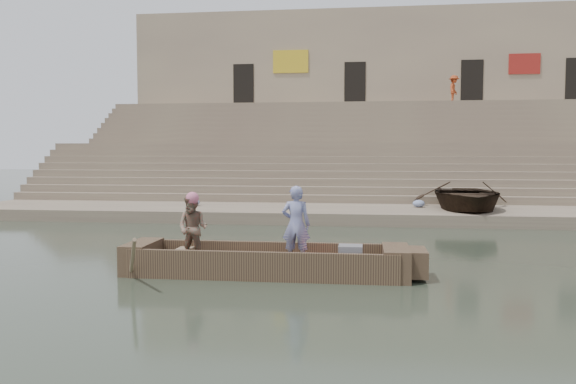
% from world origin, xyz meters
% --- Properties ---
extents(ground, '(120.00, 120.00, 0.00)m').
position_xyz_m(ground, '(0.00, 0.00, 0.00)').
color(ground, '#262E22').
rests_on(ground, ground).
extents(lower_landing, '(32.00, 4.00, 0.40)m').
position_xyz_m(lower_landing, '(0.00, 8.00, 0.20)').
color(lower_landing, gray).
rests_on(lower_landing, ground).
extents(mid_landing, '(32.00, 3.00, 2.80)m').
position_xyz_m(mid_landing, '(0.00, 15.50, 1.40)').
color(mid_landing, gray).
rests_on(mid_landing, ground).
extents(upper_landing, '(32.00, 3.00, 5.20)m').
position_xyz_m(upper_landing, '(0.00, 22.50, 2.60)').
color(upper_landing, gray).
rests_on(upper_landing, ground).
extents(ghat_steps, '(32.00, 11.00, 5.20)m').
position_xyz_m(ghat_steps, '(0.00, 17.19, 1.80)').
color(ghat_steps, gray).
rests_on(ghat_steps, ground).
extents(building_wall, '(32.00, 5.07, 11.20)m').
position_xyz_m(building_wall, '(0.00, 26.50, 5.60)').
color(building_wall, tan).
rests_on(building_wall, ground).
extents(main_rowboat, '(5.00, 1.30, 0.22)m').
position_xyz_m(main_rowboat, '(-3.30, -1.70, 0.11)').
color(main_rowboat, brown).
rests_on(main_rowboat, ground).
extents(rowboat_trim, '(6.04, 2.63, 2.01)m').
position_xyz_m(rowboat_trim, '(-3.09, -1.71, 0.31)').
color(rowboat_trim, brown).
rests_on(rowboat_trim, ground).
extents(standing_man, '(0.57, 0.38, 1.55)m').
position_xyz_m(standing_man, '(-2.71, -1.58, 0.99)').
color(standing_man, navy).
rests_on(standing_man, main_rowboat).
extents(rowing_man, '(0.72, 0.59, 1.34)m').
position_xyz_m(rowing_man, '(-4.80, -1.62, 0.89)').
color(rowing_man, '#2B8365').
rests_on(rowing_man, main_rowboat).
extents(television, '(0.46, 0.42, 0.40)m').
position_xyz_m(television, '(-1.64, -1.70, 0.42)').
color(television, slate).
rests_on(television, main_rowboat).
extents(beached_rowboat, '(3.49, 4.81, 0.98)m').
position_xyz_m(beached_rowboat, '(2.16, 8.17, 0.89)').
color(beached_rowboat, '#2D2116').
rests_on(beached_rowboat, lower_landing).
extents(pedestrian, '(0.90, 1.17, 1.59)m').
position_xyz_m(pedestrian, '(3.71, 22.32, 6.00)').
color(pedestrian, '#A23D1B').
rests_on(pedestrian, upper_landing).
extents(cloth_bundles, '(16.45, 1.93, 0.26)m').
position_xyz_m(cloth_bundles, '(1.89, 8.09, 0.53)').
color(cloth_bundles, '#3F5999').
rests_on(cloth_bundles, lower_landing).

